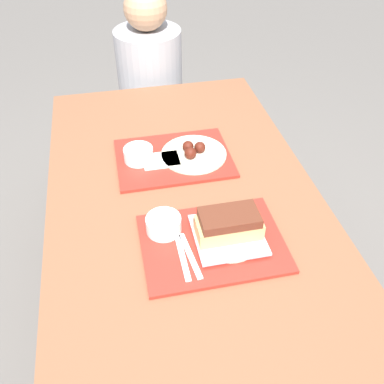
% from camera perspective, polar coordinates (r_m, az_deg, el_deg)
% --- Properties ---
extents(ground_plane, '(12.00, 12.00, 0.00)m').
position_cam_1_polar(ground_plane, '(1.96, -0.50, -18.21)').
color(ground_plane, '#605B56').
extents(picnic_table, '(0.88, 1.63, 0.76)m').
position_cam_1_polar(picnic_table, '(1.43, -0.65, -4.46)').
color(picnic_table, brown).
rests_on(picnic_table, ground_plane).
extents(picnic_bench_far, '(0.84, 0.28, 0.42)m').
position_cam_1_polar(picnic_bench_far, '(2.42, -5.47, 7.62)').
color(picnic_bench_far, brown).
rests_on(picnic_bench_far, ground_plane).
extents(tray_near, '(0.41, 0.30, 0.01)m').
position_cam_1_polar(tray_near, '(1.24, 2.73, -6.83)').
color(tray_near, red).
rests_on(tray_near, picnic_table).
extents(tray_far, '(0.41, 0.30, 0.01)m').
position_cam_1_polar(tray_far, '(1.55, -2.49, 4.53)').
color(tray_far, red).
rests_on(tray_far, picnic_table).
extents(bowl_coleslaw_near, '(0.10, 0.10, 0.05)m').
position_cam_1_polar(bowl_coleslaw_near, '(1.25, -3.81, -4.24)').
color(bowl_coleslaw_near, white).
rests_on(bowl_coleslaw_near, tray_near).
extents(brisket_sandwich_plate, '(0.20, 0.20, 0.09)m').
position_cam_1_polar(brisket_sandwich_plate, '(1.22, 4.90, -4.79)').
color(brisket_sandwich_plate, beige).
rests_on(brisket_sandwich_plate, tray_near).
extents(plastic_fork_near, '(0.02, 0.17, 0.00)m').
position_cam_1_polar(plastic_fork_near, '(1.20, -1.28, -8.63)').
color(plastic_fork_near, white).
rests_on(plastic_fork_near, tray_near).
extents(plastic_knife_near, '(0.04, 0.17, 0.00)m').
position_cam_1_polar(plastic_knife_near, '(1.20, -0.23, -8.47)').
color(plastic_knife_near, white).
rests_on(plastic_knife_near, tray_near).
extents(condiment_packet, '(0.04, 0.03, 0.01)m').
position_cam_1_polar(condiment_packet, '(1.28, 0.96, -4.50)').
color(condiment_packet, '#A59E93').
rests_on(condiment_packet, tray_near).
extents(bowl_coleslaw_far, '(0.10, 0.10, 0.05)m').
position_cam_1_polar(bowl_coleslaw_far, '(1.52, -7.16, 5.10)').
color(bowl_coleslaw_far, white).
rests_on(bowl_coleslaw_far, tray_far).
extents(wings_plate_far, '(0.24, 0.24, 0.05)m').
position_cam_1_polar(wings_plate_far, '(1.54, 0.19, 5.30)').
color(wings_plate_far, beige).
rests_on(wings_plate_far, tray_far).
extents(napkin_far, '(0.13, 0.09, 0.01)m').
position_cam_1_polar(napkin_far, '(1.52, -4.14, 4.25)').
color(napkin_far, white).
rests_on(napkin_far, tray_far).
extents(person_seated_across, '(0.32, 0.32, 0.72)m').
position_cam_1_polar(person_seated_across, '(2.24, -5.65, 15.59)').
color(person_seated_across, '#9E9EA3').
rests_on(person_seated_across, picnic_bench_far).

